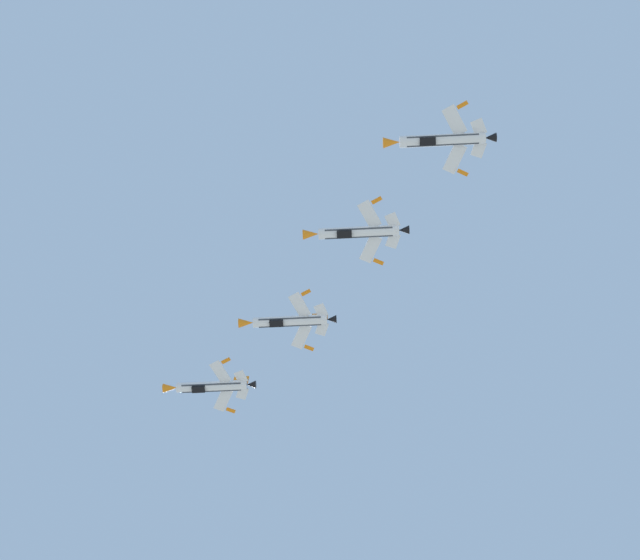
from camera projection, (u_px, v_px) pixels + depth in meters
name	position (u px, v px, depth m)	size (l,w,h in m)	color
fighter_jet_lead	(210.00, 386.00, 137.22)	(13.08, 12.21, 4.38)	white
fighter_jet_left_wing	(288.00, 321.00, 130.42)	(13.08, 12.15, 4.59)	white
fighter_jet_right_wing	(357.00, 232.00, 120.26)	(13.08, 12.18, 4.47)	white
fighter_jet_left_outer	(440.00, 140.00, 113.38)	(13.08, 12.14, 4.63)	white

